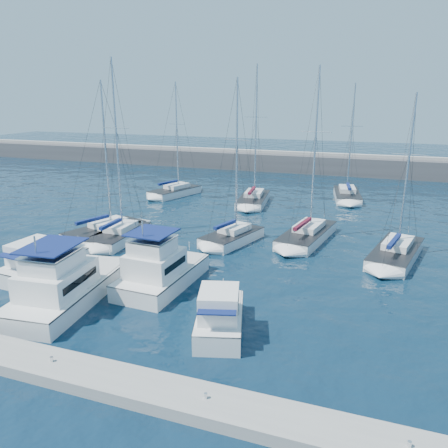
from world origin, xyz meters
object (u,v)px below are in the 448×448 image
(sailboat_mid_e, at_px, (396,253))
(sailboat_mid_c, at_px, (232,237))
(motor_yacht_stbd_outer, at_px, (220,317))
(sailboat_mid_d, at_px, (307,235))
(motor_yacht_port_inner, at_px, (65,287))
(motor_yacht_stbd_inner, at_px, (160,272))
(motor_yacht_port_outer, at_px, (41,263))
(sailboat_mid_a, at_px, (105,231))
(sailboat_back_b, at_px, (253,199))
(sailboat_mid_b, at_px, (119,235))
(sailboat_back_c, at_px, (347,195))
(sailboat_back_a, at_px, (175,192))

(sailboat_mid_e, bearing_deg, sailboat_mid_c, -165.27)
(motor_yacht_stbd_outer, bearing_deg, sailboat_mid_d, 67.75)
(motor_yacht_stbd_outer, bearing_deg, sailboat_mid_c, 89.93)
(motor_yacht_port_inner, bearing_deg, sailboat_mid_c, 61.84)
(motor_yacht_stbd_inner, height_order, sailboat_mid_d, sailboat_mid_d)
(motor_yacht_port_outer, relative_size, sailboat_mid_e, 0.51)
(sailboat_mid_a, relative_size, sailboat_back_b, 0.87)
(motor_yacht_port_inner, xyz_separation_m, motor_yacht_stbd_inner, (4.53, 4.28, 0.00))
(sailboat_back_b, bearing_deg, motor_yacht_port_inner, -104.00)
(motor_yacht_stbd_inner, height_order, sailboat_mid_b, sailboat_mid_b)
(sailboat_mid_d, xyz_separation_m, sailboat_back_b, (-8.64, 12.19, 0.02))
(sailboat_mid_a, relative_size, sailboat_back_c, 0.99)
(motor_yacht_port_outer, height_order, sailboat_back_b, sailboat_back_b)
(motor_yacht_port_inner, xyz_separation_m, sailboat_back_a, (-7.30, 31.24, -0.60))
(sailboat_mid_d, bearing_deg, sailboat_back_c, 93.05)
(sailboat_back_b, xyz_separation_m, sailboat_back_c, (10.80, 6.46, -0.02))
(sailboat_back_c, bearing_deg, motor_yacht_port_inner, -120.43)
(motor_yacht_port_inner, bearing_deg, sailboat_mid_d, 49.32)
(sailboat_mid_a, bearing_deg, sailboat_mid_b, -0.54)
(sailboat_back_b, bearing_deg, motor_yacht_port_outer, -114.55)
(motor_yacht_port_inner, distance_m, sailboat_mid_a, 14.07)
(motor_yacht_port_outer, relative_size, sailboat_mid_c, 0.47)
(sailboat_mid_b, bearing_deg, sailboat_back_a, 99.09)
(motor_yacht_port_outer, xyz_separation_m, sailboat_mid_c, (11.06, 11.98, -0.40))
(motor_yacht_stbd_inner, bearing_deg, motor_yacht_port_outer, -170.88)
(sailboat_mid_b, xyz_separation_m, sailboat_back_c, (18.55, 24.67, -0.04))
(motor_yacht_stbd_outer, xyz_separation_m, sailboat_back_c, (4.16, 36.91, -0.42))
(motor_yacht_port_outer, bearing_deg, motor_yacht_port_inner, -28.43)
(sailboat_mid_d, bearing_deg, sailboat_mid_a, -154.17)
(sailboat_mid_b, relative_size, sailboat_back_c, 1.11)
(motor_yacht_stbd_outer, xyz_separation_m, sailboat_mid_b, (-14.39, 12.24, -0.38))
(sailboat_mid_b, xyz_separation_m, sailboat_mid_c, (10.01, 3.09, -0.01))
(sailboat_mid_a, relative_size, sailboat_mid_b, 0.89)
(motor_yacht_stbd_outer, bearing_deg, sailboat_mid_e, 42.50)
(sailboat_mid_c, height_order, sailboat_mid_e, sailboat_mid_c)
(motor_yacht_stbd_outer, xyz_separation_m, sailboat_mid_d, (2.00, 18.26, -0.42))
(sailboat_mid_e, bearing_deg, sailboat_mid_d, 174.95)
(motor_yacht_port_inner, bearing_deg, sailboat_mid_b, 101.48)
(sailboat_mid_c, relative_size, sailboat_back_b, 0.88)
(sailboat_back_c, bearing_deg, motor_yacht_stbd_outer, -105.00)
(sailboat_mid_d, bearing_deg, sailboat_mid_b, -150.16)
(motor_yacht_port_inner, relative_size, sailboat_back_a, 0.69)
(motor_yacht_stbd_inner, height_order, sailboat_mid_a, sailboat_mid_a)
(motor_yacht_port_outer, xyz_separation_m, sailboat_mid_d, (17.43, 14.92, -0.42))
(motor_yacht_port_inner, height_order, sailboat_back_b, sailboat_back_b)
(motor_yacht_port_inner, bearing_deg, motor_yacht_stbd_outer, -6.55)
(motor_yacht_stbd_inner, height_order, sailboat_mid_c, sailboat_mid_c)
(sailboat_mid_d, relative_size, sailboat_back_a, 1.05)
(motor_yacht_stbd_inner, bearing_deg, sailboat_mid_e, 38.55)
(motor_yacht_port_inner, height_order, sailboat_mid_c, sailboat_mid_c)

